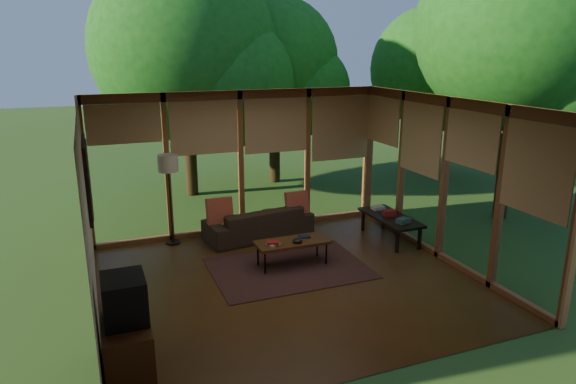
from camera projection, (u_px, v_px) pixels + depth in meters
name	position (u px, v px, depth m)	size (l,w,h in m)	color
floor	(289.00, 281.00, 7.83)	(5.50, 5.50, 0.00)	#563316
ceiling	(289.00, 103.00, 7.11)	(5.50, 5.50, 0.00)	silver
wall_left	(88.00, 219.00, 6.51)	(0.04, 5.00, 2.70)	beige
wall_front	(379.00, 260.00, 5.23)	(5.50, 0.04, 2.70)	beige
window_wall_back	(241.00, 162.00, 9.71)	(5.50, 0.12, 2.70)	brown
window_wall_right	(444.00, 180.00, 8.43)	(0.12, 5.00, 2.70)	brown
exterior_lawn	(419.00, 151.00, 17.82)	(40.00, 40.00, 0.00)	#30541F
tree_nw	(185.00, 49.00, 11.68)	(4.25, 4.25, 5.56)	#312412
tree_ne	(273.00, 62.00, 13.01)	(3.31, 3.31, 4.76)	#312412
tree_se	(517.00, 27.00, 9.74)	(3.83, 3.83, 5.75)	#312412
tree_far	(433.00, 69.00, 13.79)	(3.37, 3.37, 4.58)	#312412
rug	(289.00, 268.00, 8.29)	(2.46, 1.74, 0.01)	brown
sofa	(259.00, 222.00, 9.61)	(2.00, 0.78, 0.58)	#332619
pillow_left	(220.00, 211.00, 9.21)	(0.47, 0.16, 0.47)	maroon
pillow_right	(297.00, 203.00, 9.75)	(0.43, 0.14, 0.43)	maroon
ct_book_lower	(273.00, 244.00, 8.14)	(0.19, 0.14, 0.03)	beige
ct_book_upper	(273.00, 242.00, 8.13)	(0.19, 0.15, 0.03)	maroon
ct_book_side	(304.00, 237.00, 8.47)	(0.18, 0.14, 0.03)	#151E2F
ct_bowl	(297.00, 240.00, 8.23)	(0.16, 0.16, 0.07)	black
media_cabinet	(127.00, 345.00, 5.63)	(0.50, 1.00, 0.60)	#562F17
television	(124.00, 299.00, 5.48)	(0.45, 0.55, 0.50)	black
console_book_a	(403.00, 221.00, 9.07)	(0.23, 0.16, 0.08)	#30544C
console_book_b	(389.00, 213.00, 9.47)	(0.22, 0.16, 0.10)	maroon
console_book_c	(378.00, 208.00, 9.83)	(0.23, 0.17, 0.06)	beige
floor_lamp	(168.00, 168.00, 8.99)	(0.36, 0.36, 1.65)	black
coffee_table	(292.00, 243.00, 8.32)	(1.20, 0.50, 0.43)	#562F17
side_console	(390.00, 218.00, 9.45)	(0.60, 1.40, 0.46)	black
wall_painting	(88.00, 178.00, 7.72)	(0.06, 1.35, 1.15)	black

